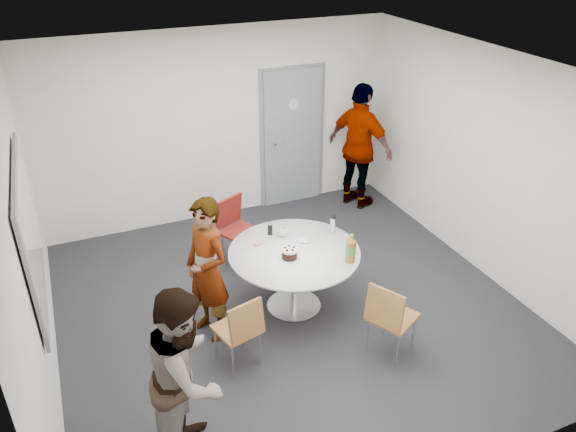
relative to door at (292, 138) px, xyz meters
name	(u,v)px	position (x,y,z in m)	size (l,w,h in m)	color
floor	(290,307)	(-1.10, -2.48, -1.03)	(5.00, 5.00, 0.00)	black
ceiling	(291,71)	(-1.10, -2.48, 1.67)	(5.00, 5.00, 0.00)	silver
wall_back	(219,126)	(-1.10, 0.02, 0.32)	(5.00, 5.00, 0.00)	silver
wall_left	(28,254)	(-3.60, -2.48, 0.32)	(5.00, 5.00, 0.00)	silver
wall_right	(485,164)	(1.40, -2.48, 0.32)	(5.00, 5.00, 0.00)	silver
wall_front	(439,360)	(-1.10, -4.98, 0.32)	(5.00, 5.00, 0.00)	silver
door	(292,138)	(0.00, 0.00, 0.00)	(1.02, 0.17, 2.12)	slate
whiteboard	(30,232)	(-3.56, -2.28, 0.42)	(0.04, 1.90, 1.25)	slate
table	(297,259)	(-1.03, -2.50, -0.38)	(1.43, 1.43, 1.07)	white
chair_near_left	(241,327)	(-1.91, -3.16, -0.53)	(0.47, 0.50, 0.81)	brown
chair_near_right	(389,314)	(-0.53, -3.59, -0.50)	(0.58, 0.57, 0.87)	brown
chair_far	(236,224)	(-1.34, -1.31, -0.49)	(0.57, 0.59, 0.88)	maroon
person_main	(207,270)	(-2.04, -2.53, -0.24)	(0.58, 0.38, 1.58)	#A5C6EA
person_left	(187,375)	(-2.59, -3.89, -0.22)	(0.78, 0.61, 1.61)	white
person_right	(360,147)	(0.85, -0.53, -0.09)	(1.10, 0.46, 1.88)	black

